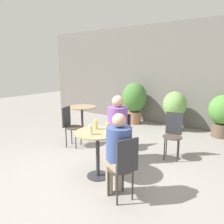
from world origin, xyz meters
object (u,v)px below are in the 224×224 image
object	(u,v)px
beer_glass_2	(91,130)
bistro_chair_5	(118,124)
bistro_chair_0	(124,164)
potted_plant_1	(174,108)
bistro_chair_4	(70,123)
bistro_chair_1	(121,133)
beer_glass_1	(96,125)
seated_person_1	(117,124)
potted_plant_0	(134,100)
potted_plant_2	(222,113)
cafe_table_near	(98,142)
cafe_table_far	(82,113)
beer_glass_0	(107,128)
bistro_chair_2	(173,131)
seated_person_0	(118,148)

from	to	relation	value
beer_glass_2	bistro_chair_5	bearing A→B (deg)	107.03
bistro_chair_0	potted_plant_1	size ratio (longest dim) A/B	0.81
bistro_chair_4	potted_plant_1	xyz separation A→B (m)	(1.49, 2.52, 0.11)
bistro_chair_1	beer_glass_2	xyz separation A→B (m)	(0.06, -0.93, 0.29)
bistro_chair_1	beer_glass_1	size ratio (longest dim) A/B	5.80
seated_person_1	beer_glass_2	distance (m)	0.80
potted_plant_0	potted_plant_1	bearing A→B (deg)	-1.71
bistro_chair_5	potted_plant_2	xyz separation A→B (m)	(1.72, 2.12, 0.09)
bistro_chair_1	bistro_chair_4	distance (m)	1.32
cafe_table_near	potted_plant_2	size ratio (longest dim) A/B	0.70
bistro_chair_5	potted_plant_2	distance (m)	2.73
beer_glass_1	potted_plant_1	distance (m)	3.17
cafe_table_far	beer_glass_0	size ratio (longest dim) A/B	5.07
potted_plant_0	potted_plant_2	distance (m)	2.47
bistro_chair_0	bistro_chair_4	distance (m)	2.34
beer_glass_1	potted_plant_2	world-z (taller)	potted_plant_2
beer_glass_2	potted_plant_1	world-z (taller)	potted_plant_1
cafe_table_far	potted_plant_0	xyz separation A→B (m)	(0.52, 1.81, 0.17)
bistro_chair_0	bistro_chair_1	size ratio (longest dim) A/B	1.00
bistro_chair_4	beer_glass_0	distance (m)	1.69
seated_person_1	potted_plant_1	distance (m)	2.63
bistro_chair_4	seated_person_1	size ratio (longest dim) A/B	0.71
bistro_chair_1	bistro_chair_5	bearing A→B (deg)	123.86
cafe_table_near	beer_glass_2	size ratio (longest dim) A/B	5.27
bistro_chair_2	beer_glass_1	size ratio (longest dim) A/B	5.80
seated_person_0	potted_plant_1	distance (m)	3.57
beer_glass_2	potted_plant_0	world-z (taller)	potted_plant_0
potted_plant_2	cafe_table_near	bearing A→B (deg)	-110.87
seated_person_0	potted_plant_1	bearing A→B (deg)	-146.78
bistro_chair_0	potted_plant_1	xyz separation A→B (m)	(-0.59, 3.60, 0.11)
bistro_chair_2	seated_person_0	distance (m)	1.73
bistro_chair_0	seated_person_1	world-z (taller)	seated_person_1
potted_plant_1	bistro_chair_1	bearing A→B (deg)	-93.77
bistro_chair_2	potted_plant_2	world-z (taller)	potted_plant_2
bistro_chair_4	bistro_chair_2	bearing A→B (deg)	-86.74
bistro_chair_2	potted_plant_0	size ratio (longest dim) A/B	0.70
bistro_chair_4	bistro_chair_5	size ratio (longest dim) A/B	1.00
cafe_table_far	bistro_chair_2	size ratio (longest dim) A/B	0.85
cafe_table_near	beer_glass_0	bearing A→B (deg)	26.73
seated_person_0	beer_glass_1	size ratio (longest dim) A/B	7.66
seated_person_1	beer_glass_0	world-z (taller)	seated_person_1
bistro_chair_4	beer_glass_2	world-z (taller)	beer_glass_2
seated_person_1	beer_glass_1	bearing A→B (deg)	-101.87
cafe_table_far	bistro_chair_0	xyz separation A→B (m)	(2.40, -1.83, -0.05)
bistro_chair_2	bistro_chair_4	xyz separation A→B (m)	(-2.10, -0.70, 0.00)
bistro_chair_5	bistro_chair_1	bearing A→B (deg)	-124.19
bistro_chair_4	potted_plant_1	distance (m)	2.93
cafe_table_near	bistro_chair_2	xyz separation A→B (m)	(0.72, 1.44, -0.05)
beer_glass_0	potted_plant_1	bearing A→B (deg)	90.64
seated_person_0	seated_person_1	world-z (taller)	seated_person_1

